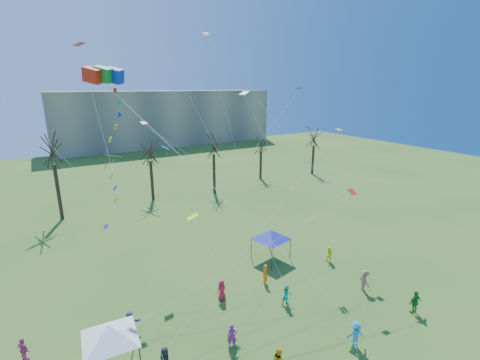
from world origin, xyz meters
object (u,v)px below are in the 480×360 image
distant_building (167,118)px  canopy_tent_white (109,332)px  canopy_tent_blue (271,235)px  big_box_kite (118,161)px

distant_building → canopy_tent_white: (-29.89, -75.71, -4.77)m
distant_building → canopy_tent_blue: bearing=-101.3°
distant_building → big_box_kite: bearing=-110.6°
big_box_kite → canopy_tent_blue: 18.51m
big_box_kite → canopy_tent_blue: (14.43, 5.79, -10.04)m
distant_building → big_box_kite: (-28.42, -75.55, 5.16)m
distant_building → big_box_kite: size_ratio=2.74×
canopy_tent_white → canopy_tent_blue: size_ratio=1.06×
big_box_kite → canopy_tent_white: (-1.48, -0.15, -9.93)m
big_box_kite → canopy_tent_white: size_ratio=5.12×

